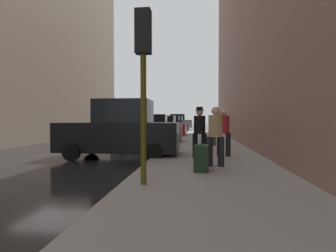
# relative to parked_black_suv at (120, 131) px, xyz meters

# --- Properties ---
(ground_plane) EXTENTS (120.00, 120.00, 0.00)m
(ground_plane) POSITION_rel_parked_black_suv_xyz_m (-2.65, -0.12, -1.03)
(ground_plane) COLOR black
(sidewalk) EXTENTS (4.00, 40.00, 0.15)m
(sidewalk) POSITION_rel_parked_black_suv_xyz_m (3.35, -0.12, -0.96)
(sidewalk) COLOR gray
(sidewalk) RESTS_ON ground_plane
(parked_black_suv) EXTENTS (4.62, 2.09, 2.25)m
(parked_black_suv) POSITION_rel_parked_black_suv_xyz_m (0.00, 0.00, 0.00)
(parked_black_suv) COLOR black
(parked_black_suv) RESTS_ON ground_plane
(parked_gray_coupe) EXTENTS (4.26, 2.17, 1.79)m
(parked_gray_coupe) POSITION_rel_parked_black_suv_xyz_m (0.00, 5.99, -0.18)
(parked_gray_coupe) COLOR slate
(parked_gray_coupe) RESTS_ON ground_plane
(parked_red_hatchback) EXTENTS (4.25, 2.16, 1.79)m
(parked_red_hatchback) POSITION_rel_parked_black_suv_xyz_m (0.00, 12.06, -0.18)
(parked_red_hatchback) COLOR #B2191E
(parked_red_hatchback) RESTS_ON ground_plane
(parked_dark_green_sedan) EXTENTS (4.22, 2.10, 1.79)m
(parked_dark_green_sedan) POSITION_rel_parked_black_suv_xyz_m (0.00, 17.79, -0.18)
(parked_dark_green_sedan) COLOR #193828
(parked_dark_green_sedan) RESTS_ON ground_plane
(parked_blue_sedan) EXTENTS (4.24, 2.13, 1.79)m
(parked_blue_sedan) POSITION_rel_parked_black_suv_xyz_m (0.00, 23.39, -0.18)
(parked_blue_sedan) COLOR navy
(parked_blue_sedan) RESTS_ON ground_plane
(parked_bronze_suv) EXTENTS (4.66, 2.18, 2.25)m
(parked_bronze_suv) POSITION_rel_parked_black_suv_xyz_m (-0.00, 28.99, 0.00)
(parked_bronze_suv) COLOR brown
(parked_bronze_suv) RESTS_ON ground_plane
(fire_hydrant) EXTENTS (0.42, 0.22, 0.70)m
(fire_hydrant) POSITION_rel_parked_black_suv_xyz_m (1.80, 7.34, -0.54)
(fire_hydrant) COLOR red
(fire_hydrant) RESTS_ON sidewalk
(traffic_light) EXTENTS (0.32, 0.32, 3.60)m
(traffic_light) POSITION_rel_parked_black_suv_xyz_m (1.85, -4.55, 1.73)
(traffic_light) COLOR #514C0F
(traffic_light) RESTS_ON sidewalk
(pedestrian_in_tan_coat) EXTENTS (0.50, 0.41, 1.71)m
(pedestrian_in_tan_coat) POSITION_rel_parked_black_suv_xyz_m (3.49, -2.31, 0.07)
(pedestrian_in_tan_coat) COLOR black
(pedestrian_in_tan_coat) RESTS_ON sidewalk
(pedestrian_in_red_jacket) EXTENTS (0.53, 0.49, 1.71)m
(pedestrian_in_red_jacket) POSITION_rel_parked_black_suv_xyz_m (3.94, -0.15, 0.07)
(pedestrian_in_red_jacket) COLOR black
(pedestrian_in_red_jacket) RESTS_ON sidewalk
(pedestrian_with_beanie) EXTENTS (0.53, 0.49, 1.78)m
(pedestrian_with_beanie) POSITION_rel_parked_black_suv_xyz_m (4.00, 3.73, 0.10)
(pedestrian_with_beanie) COLOR #333338
(pedestrian_with_beanie) RESTS_ON sidewalk
(pedestrian_with_fedora) EXTENTS (0.53, 0.50, 1.78)m
(pedestrian_with_fedora) POSITION_rel_parked_black_suv_xyz_m (3.05, -0.77, 0.10)
(pedestrian_with_fedora) COLOR black
(pedestrian_with_fedora) RESTS_ON sidewalk
(rolling_suitcase) EXTENTS (0.41, 0.59, 1.04)m
(rolling_suitcase) POSITION_rel_parked_black_suv_xyz_m (3.08, -3.03, -0.54)
(rolling_suitcase) COLOR black
(rolling_suitcase) RESTS_ON sidewalk
(duffel_bag) EXTENTS (0.32, 0.44, 0.28)m
(duffel_bag) POSITION_rel_parked_black_suv_xyz_m (3.53, 2.44, -0.74)
(duffel_bag) COLOR #472D19
(duffel_bag) RESTS_ON sidewalk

